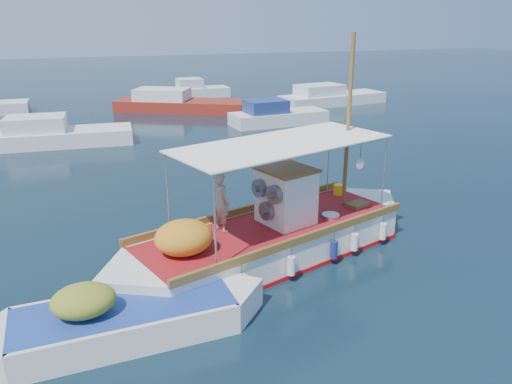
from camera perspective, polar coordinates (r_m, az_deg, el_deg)
name	(u,v)px	position (r m, az deg, el deg)	size (l,w,h in m)	color
ground	(276,250)	(14.86, 2.30, -6.63)	(160.00, 160.00, 0.00)	black
fishing_caique	(270,239)	(14.21, 1.57, -5.42)	(9.85, 5.06, 6.33)	white
dinghy	(123,322)	(11.42, -14.96, -14.18)	(6.38, 2.04, 1.56)	white
bg_boat_nw	(55,136)	(28.89, -21.97, 5.95)	(7.61, 2.82, 1.80)	silver
bg_boat_n	(177,104)	(37.31, -8.98, 9.87)	(9.61, 6.87, 1.80)	maroon
bg_boat_ne	(276,117)	(32.20, 2.31, 8.60)	(6.37, 2.76, 1.80)	silver
bg_boat_e	(330,98)	(40.15, 8.44, 10.56)	(9.00, 3.99, 1.80)	silver
bg_boat_far_n	(197,91)	(43.76, -6.79, 11.35)	(5.18, 2.24, 1.80)	silver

